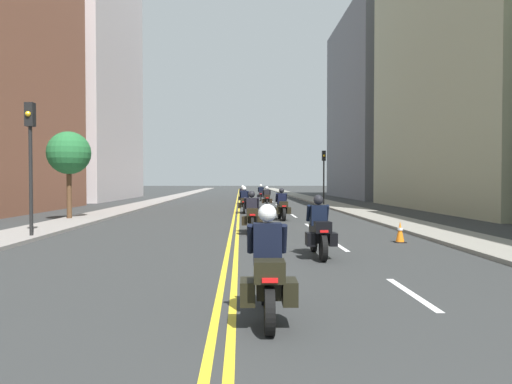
# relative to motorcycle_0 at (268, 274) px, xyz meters

# --- Properties ---
(ground_plane) EXTENTS (264.00, 264.00, 0.00)m
(ground_plane) POSITION_rel_motorcycle_0_xyz_m (-0.62, 41.49, -0.66)
(ground_plane) COLOR #2E2F2F
(sidewalk_left) EXTENTS (2.28, 144.00, 0.12)m
(sidewalk_left) POSITION_rel_motorcycle_0_xyz_m (-8.21, 41.49, -0.60)
(sidewalk_left) COLOR gray
(sidewalk_left) RESTS_ON ground
(sidewalk_right) EXTENTS (2.28, 144.00, 0.12)m
(sidewalk_right) POSITION_rel_motorcycle_0_xyz_m (6.97, 41.49, -0.60)
(sidewalk_right) COLOR gray
(sidewalk_right) RESTS_ON ground
(centreline_yellow_inner) EXTENTS (0.12, 132.00, 0.01)m
(centreline_yellow_inner) POSITION_rel_motorcycle_0_xyz_m (-0.74, 41.49, -0.65)
(centreline_yellow_inner) COLOR yellow
(centreline_yellow_inner) RESTS_ON ground
(centreline_yellow_outer) EXTENTS (0.12, 132.00, 0.01)m
(centreline_yellow_outer) POSITION_rel_motorcycle_0_xyz_m (-0.50, 41.49, -0.65)
(centreline_yellow_outer) COLOR yellow
(centreline_yellow_outer) RESTS_ON ground
(lane_dashes_white) EXTENTS (0.14, 56.40, 0.01)m
(lane_dashes_white) POSITION_rel_motorcycle_0_xyz_m (2.60, 22.49, -0.65)
(lane_dashes_white) COLOR silver
(lane_dashes_white) RESTS_ON ground
(building_right_1) EXTENTS (8.72, 20.46, 23.98)m
(building_right_1) POSITION_rel_motorcycle_0_xyz_m (15.83, 24.57, 11.34)
(building_right_1) COLOR tan
(building_right_1) RESTS_ON ground
(building_left_2) EXTENTS (7.75, 19.13, 27.99)m
(building_left_2) POSITION_rel_motorcycle_0_xyz_m (-16.60, 43.65, 13.34)
(building_left_2) COLOR beige
(building_left_2) RESTS_ON ground
(building_right_2) EXTENTS (9.78, 19.75, 21.12)m
(building_right_2) POSITION_rel_motorcycle_0_xyz_m (16.37, 47.56, 9.90)
(building_right_2) COLOR slate
(building_right_2) RESTS_ON ground
(motorcycle_0) EXTENTS (0.77, 2.10, 1.64)m
(motorcycle_0) POSITION_rel_motorcycle_0_xyz_m (0.00, 0.00, 0.00)
(motorcycle_0) COLOR black
(motorcycle_0) RESTS_ON ground
(motorcycle_1) EXTENTS (0.76, 2.25, 1.61)m
(motorcycle_1) POSITION_rel_motorcycle_0_xyz_m (1.64, 5.41, -0.00)
(motorcycle_1) COLOR black
(motorcycle_1) RESTS_ON ground
(motorcycle_2) EXTENTS (0.76, 2.27, 1.60)m
(motorcycle_2) POSITION_rel_motorcycle_0_xyz_m (0.03, 10.80, 0.02)
(motorcycle_2) COLOR black
(motorcycle_2) RESTS_ON ground
(motorcycle_3) EXTENTS (0.78, 2.16, 1.61)m
(motorcycle_3) POSITION_rel_motorcycle_0_xyz_m (1.69, 16.77, -0.01)
(motorcycle_3) COLOR black
(motorcycle_3) RESTS_ON ground
(motorcycle_4) EXTENTS (0.77, 2.14, 1.63)m
(motorcycle_4) POSITION_rel_motorcycle_0_xyz_m (-0.16, 21.82, -0.00)
(motorcycle_4) COLOR black
(motorcycle_4) RESTS_ON ground
(motorcycle_5) EXTENTS (0.77, 2.26, 1.57)m
(motorcycle_5) POSITION_rel_motorcycle_0_xyz_m (1.55, 27.68, -0.00)
(motorcycle_5) COLOR black
(motorcycle_5) RESTS_ON ground
(motorcycle_6) EXTENTS (0.76, 2.07, 1.58)m
(motorcycle_6) POSITION_rel_motorcycle_0_xyz_m (-0.20, 33.18, -0.00)
(motorcycle_6) COLOR black
(motorcycle_6) RESTS_ON ground
(motorcycle_7) EXTENTS (0.78, 2.10, 1.62)m
(motorcycle_7) POSITION_rel_motorcycle_0_xyz_m (1.59, 38.78, 0.00)
(motorcycle_7) COLOR black
(motorcycle_7) RESTS_ON ground
(traffic_cone_0) EXTENTS (0.33, 0.33, 0.68)m
(traffic_cone_0) POSITION_rel_motorcycle_0_xyz_m (4.70, 8.15, -0.32)
(traffic_cone_0) COLOR black
(traffic_cone_0) RESTS_ON ground
(traffic_light_near) EXTENTS (0.28, 0.38, 4.60)m
(traffic_light_near) POSITION_rel_motorcycle_0_xyz_m (-7.47, 9.48, 2.53)
(traffic_light_near) COLOR black
(traffic_light_near) RESTS_ON ground
(traffic_light_far) EXTENTS (0.28, 0.38, 4.36)m
(traffic_light_far) POSITION_rel_motorcycle_0_xyz_m (6.23, 30.33, 2.37)
(traffic_light_far) COLOR black
(traffic_light_far) RESTS_ON ground
(street_tree_0) EXTENTS (2.11, 2.11, 4.40)m
(street_tree_0) POSITION_rel_motorcycle_0_xyz_m (-8.85, 16.81, 2.66)
(street_tree_0) COLOR #523621
(street_tree_0) RESTS_ON ground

